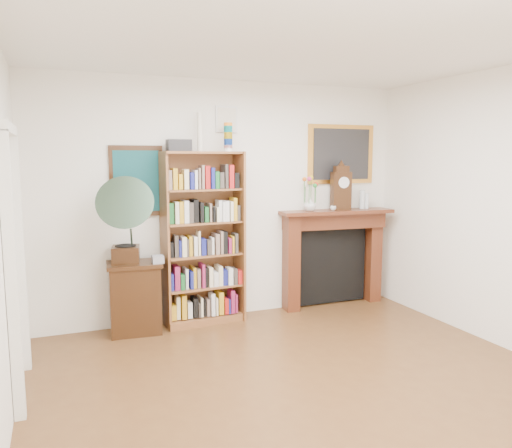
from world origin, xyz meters
The scene contains 15 objects.
room centered at (0.00, 0.00, 1.40)m, with size 4.51×5.01×2.81m.
door_casing centered at (-2.21, 1.20, 1.26)m, with size 0.08×1.02×2.17m.
teal_poster centered at (-1.05, 2.48, 1.65)m, with size 0.58×0.04×0.78m.
small_picture centered at (0.00, 2.48, 2.35)m, with size 0.26×0.04×0.30m.
gilt_painting centered at (1.55, 2.48, 1.95)m, with size 0.95×0.04×0.75m.
bookshelf centered at (-0.34, 2.32, 1.11)m, with size 0.93×0.38×2.28m.
side_cabinet centered at (-1.14, 2.27, 0.39)m, with size 0.58×0.42×0.78m, color black.
fireplace centered at (1.40, 2.39, 0.74)m, with size 1.50×0.46×1.25m.
gramophone centered at (-1.21, 2.15, 1.31)m, with size 0.69×0.81×0.94m.
cd_stack centered at (-0.90, 2.14, 0.82)m, with size 0.12×0.12×0.08m, color #B8B7C4.
mantel_clock centered at (1.47, 2.34, 1.52)m, with size 0.26×0.17×0.56m.
flower_vase centered at (1.04, 2.35, 1.33)m, with size 0.15×0.15×0.16m, color silver.
teacup centered at (1.34, 2.30, 1.28)m, with size 0.08×0.08×0.06m, color silver.
bottle_left centered at (1.80, 2.35, 1.37)m, with size 0.07×0.07×0.24m, color silver.
bottle_right centered at (1.87, 2.35, 1.35)m, with size 0.06×0.06×0.20m, color silver.
Camera 1 is at (-1.88, -3.12, 1.91)m, focal length 35.00 mm.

